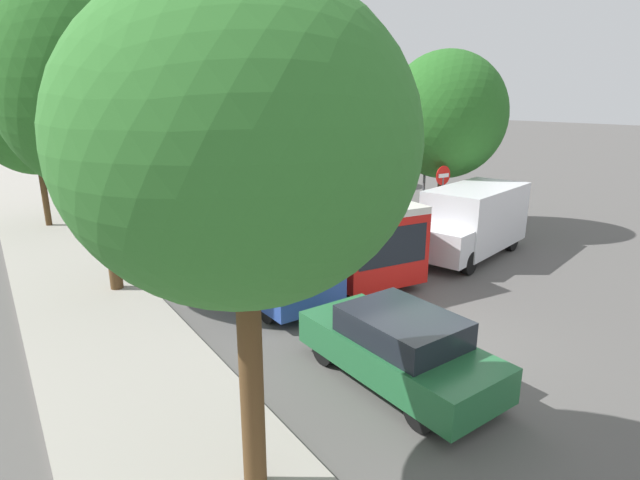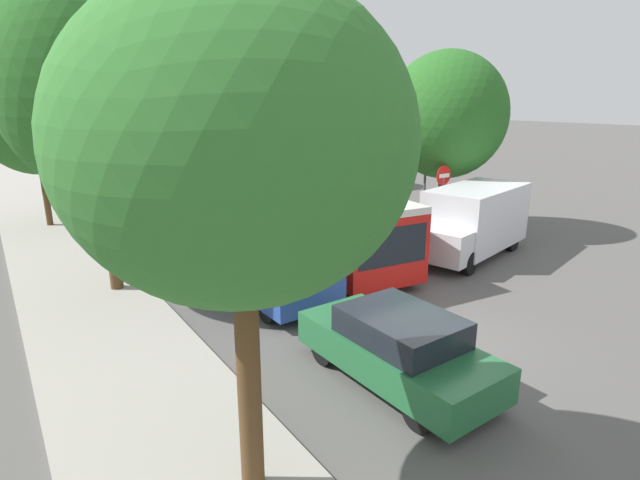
% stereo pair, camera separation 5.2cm
% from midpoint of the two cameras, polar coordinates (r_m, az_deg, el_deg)
% --- Properties ---
extents(ground_plane, '(200.00, 200.00, 0.00)m').
position_cam_midpoint_polar(ground_plane, '(11.41, 12.45, -11.31)').
color(ground_plane, '#565451').
extents(kerb_strip_left, '(3.20, 45.00, 0.14)m').
position_cam_midpoint_polar(kerb_strip_left, '(24.91, -29.40, 2.09)').
color(kerb_strip_left, '#9E998E').
rests_on(kerb_strip_left, ground).
extents(articulated_bus, '(4.01, 16.21, 2.38)m').
position_cam_midpoint_polar(articulated_bus, '(19.78, -5.54, 4.85)').
color(articulated_bus, red).
rests_on(articulated_bus, ground).
extents(city_bus_rear, '(2.60, 11.09, 2.38)m').
position_cam_midpoint_polar(city_bus_rear, '(42.41, -26.44, 9.19)').
color(city_bus_rear, silver).
rests_on(city_bus_rear, ground).
extents(queued_car_green, '(1.84, 4.08, 1.40)m').
position_cam_midpoint_polar(queued_car_green, '(9.55, 8.78, -11.96)').
color(queued_car_green, '#236638').
rests_on(queued_car_green, ground).
extents(queued_car_blue, '(2.01, 4.48, 1.54)m').
position_cam_midpoint_polar(queued_car_blue, '(13.30, -6.13, -3.35)').
color(queued_car_blue, '#284799').
rests_on(queued_car_blue, ground).
extents(queued_car_silver, '(2.01, 4.47, 1.53)m').
position_cam_midpoint_polar(queued_car_silver, '(18.29, -14.13, 1.61)').
color(queued_car_silver, '#B7BABF').
rests_on(queued_car_silver, ground).
extents(queued_car_navy, '(1.86, 4.13, 1.42)m').
position_cam_midpoint_polar(queued_car_navy, '(23.98, -19.76, 4.34)').
color(queued_car_navy, navy).
rests_on(queued_car_navy, ground).
extents(queued_car_graphite, '(1.84, 4.10, 1.41)m').
position_cam_midpoint_polar(queued_car_graphite, '(29.78, -22.31, 6.17)').
color(queued_car_graphite, '#47474C').
rests_on(queued_car_graphite, ground).
extents(white_van, '(5.32, 3.10, 2.31)m').
position_cam_midpoint_polar(white_van, '(17.44, 16.95, 2.28)').
color(white_van, silver).
rests_on(white_van, ground).
extents(traffic_light, '(0.38, 0.40, 3.40)m').
position_cam_midpoint_polar(traffic_light, '(16.08, -6.86, 6.33)').
color(traffic_light, '#56595E').
rests_on(traffic_light, ground).
extents(no_entry_sign, '(0.70, 0.08, 2.82)m').
position_cam_midpoint_polar(no_entry_sign, '(18.66, 13.70, 5.38)').
color(no_entry_sign, '#56595E').
rests_on(no_entry_sign, ground).
extents(direction_sign_post, '(0.11, 1.40, 3.60)m').
position_cam_midpoint_polar(direction_sign_post, '(20.64, 11.85, 8.41)').
color(direction_sign_post, '#56595E').
rests_on(direction_sign_post, ground).
extents(tree_left_near, '(3.94, 3.94, 6.49)m').
position_cam_midpoint_polar(tree_left_near, '(5.71, -9.61, 9.97)').
color(tree_left_near, '#51381E').
rests_on(tree_left_near, ground).
extents(tree_left_mid, '(4.65, 4.65, 8.36)m').
position_cam_midpoint_polar(tree_left_mid, '(13.94, -24.64, 16.14)').
color(tree_left_mid, '#51381E').
rests_on(tree_left_mid, ground).
extents(tree_left_far, '(4.34, 4.34, 6.94)m').
position_cam_midpoint_polar(tree_left_far, '(22.77, -30.17, 12.12)').
color(tree_left_far, '#51381E').
rests_on(tree_left_far, ground).
extents(tree_right_near, '(4.64, 4.64, 6.92)m').
position_cam_midpoint_polar(tree_right_near, '(20.21, 14.04, 13.31)').
color(tree_right_near, '#51381E').
rests_on(tree_right_near, ground).
extents(tree_right_mid, '(4.10, 4.10, 7.17)m').
position_cam_midpoint_polar(tree_right_mid, '(30.14, -3.29, 15.11)').
color(tree_right_mid, '#51381E').
rests_on(tree_right_mid, ground).
extents(tree_right_far, '(4.62, 4.62, 8.17)m').
position_cam_midpoint_polar(tree_right_far, '(39.65, -11.64, 15.94)').
color(tree_right_far, '#51381E').
rests_on(tree_right_far, ground).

